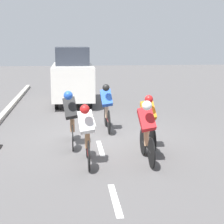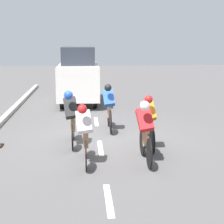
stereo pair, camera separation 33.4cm
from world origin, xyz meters
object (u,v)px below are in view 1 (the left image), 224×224
object	(u,v)px
cyclist_white	(87,133)
cyclist_orange	(148,120)
cyclist_blue	(107,106)
support_car	(73,76)
cyclist_red	(147,129)
cyclist_black	(71,116)

from	to	relation	value
cyclist_white	cyclist_orange	bearing A→B (deg)	-146.16
cyclist_blue	support_car	bearing A→B (deg)	-78.99
cyclist_blue	cyclist_orange	world-z (taller)	cyclist_blue
cyclist_blue	cyclist_orange	distance (m)	2.26
cyclist_white	cyclist_blue	size ratio (longest dim) A/B	0.94
cyclist_blue	support_car	distance (m)	5.19
cyclist_white	support_car	distance (m)	8.26
cyclist_orange	cyclist_white	bearing A→B (deg)	33.84
cyclist_red	support_car	xyz separation A→B (m)	(1.59, -8.22, 0.43)
cyclist_black	cyclist_orange	xyz separation A→B (m)	(-1.97, 0.48, -0.06)
cyclist_orange	support_car	distance (m)	7.41
cyclist_blue	cyclist_orange	xyz separation A→B (m)	(-0.87, 2.08, -0.02)
cyclist_red	cyclist_blue	bearing A→B (deg)	-79.08
cyclist_white	cyclist_red	bearing A→B (deg)	-178.87
cyclist_black	cyclist_red	bearing A→B (deg)	137.84
cyclist_black	cyclist_red	xyz separation A→B (m)	(-1.71, 1.54, -0.03)
cyclist_black	cyclist_white	size ratio (longest dim) A/B	1.04
support_car	cyclist_black	bearing A→B (deg)	89.05
cyclist_black	cyclist_blue	size ratio (longest dim) A/B	0.98
cyclist_black	cyclist_orange	distance (m)	2.02
cyclist_white	cyclist_black	bearing A→B (deg)	-77.72
cyclist_black	cyclist_blue	bearing A→B (deg)	-124.42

